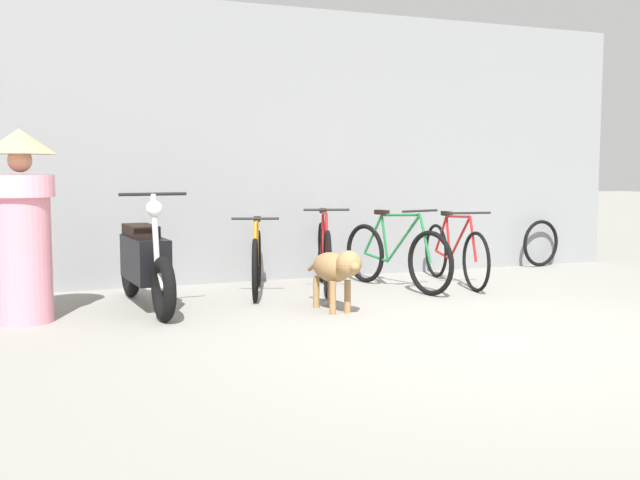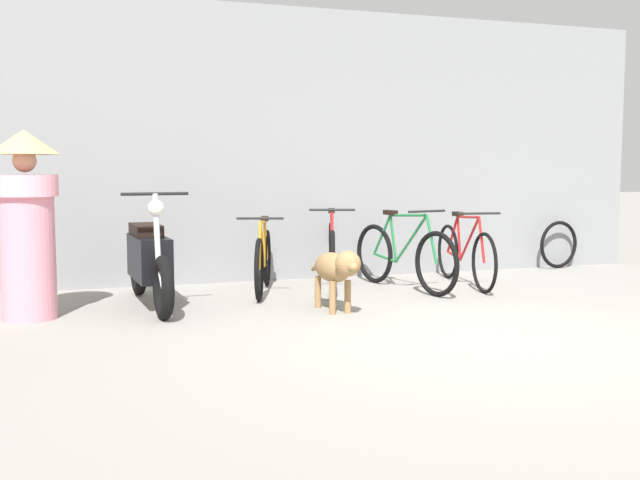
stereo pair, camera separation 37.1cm
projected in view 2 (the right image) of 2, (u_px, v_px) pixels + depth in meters
The scene contains 10 objects.
ground_plane at pixel (489, 340), 5.54m from camera, with size 60.00×60.00×0.00m, color gray.
shop_wall_back at pixel (331, 146), 8.74m from camera, with size 8.14×0.20×3.08m.
bicycle_0 at pixel (263, 261), 7.66m from camera, with size 0.61×1.53×0.80m.
bicycle_1 at pixel (332, 255), 7.90m from camera, with size 0.65×1.68×0.87m.
bicycle_2 at pixel (403, 256), 7.88m from camera, with size 0.52×1.70×0.86m.
bicycle_3 at pixel (465, 254), 8.15m from camera, with size 0.46×1.70×0.82m.
motorcycle at pixel (149, 261), 6.89m from camera, with size 0.58×1.91×1.07m.
stray_dog at pixel (336, 269), 6.61m from camera, with size 0.29×0.99×0.58m.
person_in_robes at pixel (27, 218), 6.26m from camera, with size 0.73×0.73×1.59m.
spare_tire_left at pixel (559, 245), 9.58m from camera, with size 0.61×0.13×0.61m.
Camera 2 is at (-2.92, -4.76, 1.26)m, focal length 42.00 mm.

